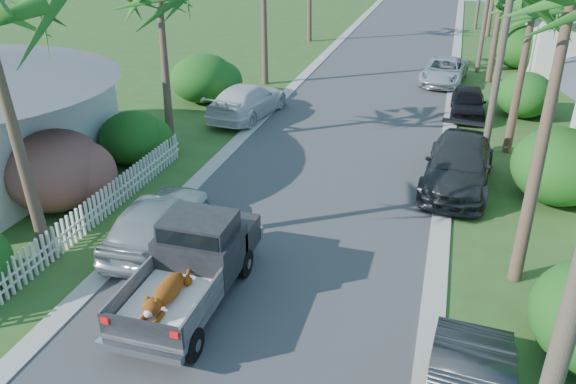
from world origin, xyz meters
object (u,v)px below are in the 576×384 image
(pickup_truck, at_px, (196,259))
(utility_pole_a, at_px, (569,320))
(parked_car_rm, at_px, (458,165))
(parked_car_rd, at_px, (444,71))
(utility_pole_b, at_px, (502,47))
(parked_car_lf, at_px, (247,101))
(parked_car_ln, at_px, (157,220))
(parked_car_rf, at_px, (468,103))

(pickup_truck, relative_size, utility_pole_a, 0.57)
(parked_car_rm, distance_m, parked_car_rd, 13.77)
(parked_car_rd, bearing_deg, utility_pole_b, -74.54)
(utility_pole_b, bearing_deg, parked_car_lf, 162.61)
(parked_car_ln, distance_m, utility_pole_a, 12.06)
(parked_car_rf, height_order, parked_car_ln, parked_car_ln)
(parked_car_rd, distance_m, utility_pole_b, 12.77)
(parked_car_rm, relative_size, parked_car_ln, 1.20)
(pickup_truck, relative_size, parked_car_rm, 0.94)
(utility_pole_b, bearing_deg, parked_car_rf, 95.42)
(parked_car_rm, relative_size, parked_car_rf, 1.41)
(parked_car_rf, relative_size, parked_car_rd, 0.80)
(parked_car_lf, xyz_separation_m, utility_pole_b, (10.60, -3.32, 3.83))
(pickup_truck, height_order, parked_car_rf, pickup_truck)
(parked_car_lf, bearing_deg, utility_pole_b, 170.11)
(parked_car_rm, bearing_deg, parked_car_rd, 98.47)
(parked_car_rf, bearing_deg, utility_pole_b, -85.06)
(utility_pole_a, relative_size, utility_pole_b, 1.00)
(pickup_truck, bearing_deg, parked_car_lf, 104.62)
(parked_car_rf, bearing_deg, utility_pole_a, -88.87)
(pickup_truck, xyz_separation_m, parked_car_rd, (5.20, 22.08, -0.34))
(parked_car_rf, relative_size, parked_car_lf, 0.73)
(parked_car_rd, relative_size, parked_car_ln, 1.07)
(pickup_truck, height_order, utility_pole_b, utility_pole_b)
(parked_car_rf, distance_m, parked_car_ln, 16.88)
(parked_car_rf, bearing_deg, parked_car_lf, -163.77)
(pickup_truck, height_order, parked_car_lf, pickup_truck)
(parked_car_rm, xyz_separation_m, utility_pole_b, (0.92, 1.73, 3.81))
(pickup_truck, distance_m, parked_car_rf, 17.65)
(parked_car_lf, bearing_deg, parked_car_ln, 104.44)
(parked_car_rm, bearing_deg, pickup_truck, -122.17)
(pickup_truck, bearing_deg, utility_pole_b, 54.82)
(parked_car_rd, height_order, utility_pole_b, utility_pole_b)
(parked_car_rd, relative_size, parked_car_lf, 0.91)
(parked_car_rd, distance_m, parked_car_ln, 21.48)
(parked_car_ln, bearing_deg, parked_car_lf, -85.67)
(utility_pole_a, distance_m, utility_pole_b, 15.00)
(parked_car_rd, xyz_separation_m, parked_car_lf, (-8.69, -8.68, 0.10))
(parked_car_rf, height_order, parked_car_rd, parked_car_rd)
(pickup_truck, distance_m, utility_pole_b, 12.84)
(parked_car_rf, height_order, utility_pole_a, utility_pole_a)
(parked_car_lf, xyz_separation_m, utility_pole_a, (10.60, -18.32, 3.83))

